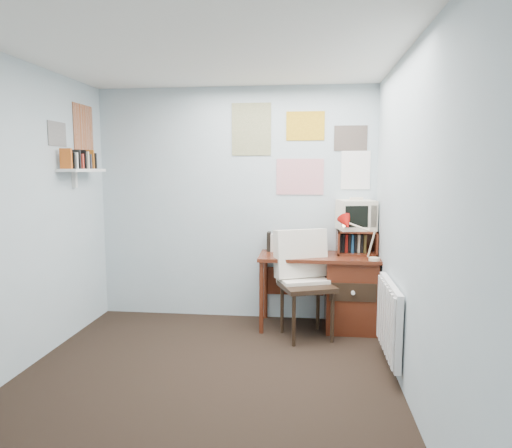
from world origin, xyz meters
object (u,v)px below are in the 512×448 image
at_px(desk_lamp, 375,241).
at_px(radiator, 390,319).
at_px(desk, 344,290).
at_px(crt_tv, 356,214).
at_px(desk_chair, 307,287).
at_px(wall_shelf, 82,170).
at_px(tv_riser, 356,242).

height_order(desk_lamp, radiator, desk_lamp).
relative_size(desk, crt_tv, 3.41).
height_order(desk_chair, desk_lamp, desk_lamp).
height_order(desk, wall_shelf, wall_shelf).
xyz_separation_m(desk_lamp, radiator, (0.03, -0.71, -0.53)).
bearing_deg(radiator, desk_lamp, 92.74).
xyz_separation_m(desk, tv_riser, (0.12, 0.11, 0.48)).
bearing_deg(crt_tv, wall_shelf, 179.93).
bearing_deg(radiator, wall_shelf, 169.11).
distance_m(desk, desk_lamp, 0.64).
xyz_separation_m(desk, desk_chair, (-0.38, -0.30, 0.10)).
xyz_separation_m(desk_chair, desk_lamp, (0.64, 0.09, 0.44)).
relative_size(crt_tv, wall_shelf, 0.57).
bearing_deg(desk, desk_lamp, -40.79).
bearing_deg(desk, tv_riser, 42.96).
distance_m(desk, tv_riser, 0.51).
bearing_deg(desk_lamp, radiator, -82.51).
bearing_deg(desk, wall_shelf, -171.60).
xyz_separation_m(tv_riser, crt_tv, (-0.01, 0.02, 0.29)).
height_order(tv_riser, radiator, tv_riser).
height_order(desk_lamp, wall_shelf, wall_shelf).
relative_size(desk_lamp, radiator, 0.48).
xyz_separation_m(desk_chair, radiator, (0.67, -0.62, -0.09)).
distance_m(desk_lamp, radiator, 0.89).
height_order(desk_chair, wall_shelf, wall_shelf).
bearing_deg(desk_chair, crt_tv, 20.76).
bearing_deg(desk, crt_tv, 50.02).
distance_m(crt_tv, radiator, 1.31).
xyz_separation_m(radiator, wall_shelf, (-2.86, 0.55, 1.20)).
bearing_deg(wall_shelf, desk_chair, 1.96).
relative_size(radiator, wall_shelf, 1.29).
bearing_deg(desk_lamp, crt_tv, 117.29).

